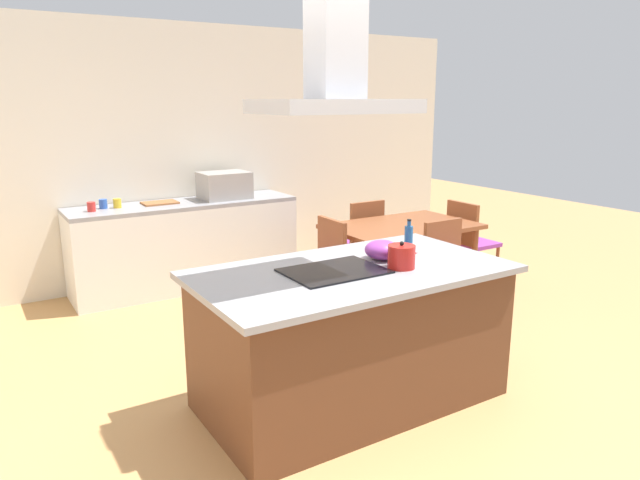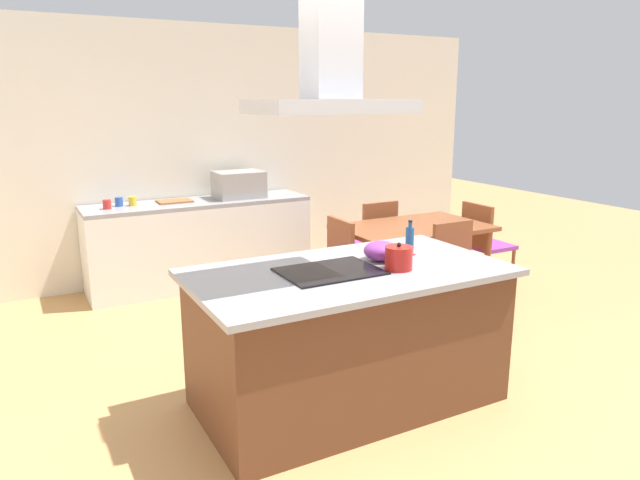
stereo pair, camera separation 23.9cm
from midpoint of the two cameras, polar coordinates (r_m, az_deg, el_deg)
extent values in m
plane|color=tan|center=(5.19, -4.65, -8.26)|extent=(16.00, 16.00, 0.00)
cube|color=beige|center=(6.49, -11.24, 8.23)|extent=(7.20, 0.10, 2.70)
cube|color=#59331E|center=(3.80, 4.58, -9.67)|extent=(1.88, 0.98, 0.86)
cube|color=gray|center=(3.65, 4.71, -3.17)|extent=(1.98, 1.08, 0.04)
cube|color=black|center=(3.57, 2.88, -3.08)|extent=(0.60, 0.44, 0.01)
cylinder|color=#B21E19|center=(3.66, 9.54, -1.75)|extent=(0.17, 0.17, 0.15)
sphere|color=black|center=(3.64, 9.59, -0.46)|extent=(0.03, 0.03, 0.03)
cone|color=#B21E19|center=(3.72, 10.83, -1.43)|extent=(0.06, 0.03, 0.04)
cylinder|color=navy|center=(4.04, 10.43, -0.06)|extent=(0.06, 0.06, 0.18)
cylinder|color=navy|center=(4.01, 10.49, 1.46)|extent=(0.03, 0.03, 0.04)
cylinder|color=black|center=(4.01, 10.51, 1.80)|extent=(0.03, 0.03, 0.01)
ellipsoid|color=purple|center=(3.85, 7.76, -1.06)|extent=(0.23, 0.23, 0.13)
cube|color=silver|center=(6.27, -10.56, -0.47)|extent=(2.30, 0.62, 0.86)
cube|color=gray|center=(6.17, -10.74, 3.58)|extent=(2.30, 0.62, 0.04)
cube|color=#9E9993|center=(6.30, -6.85, 5.40)|extent=(0.50, 0.38, 0.28)
cylinder|color=red|center=(5.93, -19.00, 3.31)|extent=(0.08, 0.08, 0.09)
cylinder|color=#2D56B2|center=(6.05, -17.97, 3.58)|extent=(0.08, 0.08, 0.09)
cylinder|color=gold|center=(6.04, -16.76, 3.65)|extent=(0.08, 0.08, 0.09)
cube|color=#995B33|center=(6.15, -12.93, 3.71)|extent=(0.34, 0.24, 0.02)
cube|color=brown|center=(5.68, 10.29, 1.19)|extent=(1.40, 0.90, 0.04)
cylinder|color=brown|center=(5.13, 7.26, -4.40)|extent=(0.06, 0.06, 0.71)
cylinder|color=brown|center=(5.91, 17.09, -2.46)|extent=(0.06, 0.06, 0.71)
cylinder|color=brown|center=(5.71, 2.94, -2.40)|extent=(0.06, 0.06, 0.71)
cylinder|color=brown|center=(6.43, 12.42, -0.89)|extent=(0.06, 0.06, 0.71)
cube|color=purple|center=(6.41, 17.19, -0.55)|extent=(0.42, 0.42, 0.04)
cube|color=brown|center=(6.22, 16.11, 1.39)|extent=(0.04, 0.42, 0.44)
cylinder|color=brown|center=(6.71, 17.05, -1.90)|extent=(0.04, 0.04, 0.41)
cylinder|color=brown|center=(6.47, 19.30, -2.63)|extent=(0.04, 0.04, 0.41)
cylinder|color=brown|center=(6.46, 14.80, -2.33)|extent=(0.04, 0.04, 0.41)
cylinder|color=brown|center=(6.22, 17.05, -3.11)|extent=(0.04, 0.04, 0.41)
cube|color=purple|center=(6.33, 5.95, -0.17)|extent=(0.42, 0.42, 0.04)
cube|color=brown|center=(6.13, 7.01, 1.64)|extent=(0.42, 0.04, 0.44)
cylinder|color=brown|center=(6.44, 3.67, -1.96)|extent=(0.04, 0.04, 0.41)
cylinder|color=brown|center=(6.63, 6.31, -1.55)|extent=(0.04, 0.04, 0.41)
cylinder|color=brown|center=(6.15, 5.46, -2.75)|extent=(0.04, 0.04, 0.41)
cylinder|color=brown|center=(6.35, 8.16, -2.29)|extent=(0.04, 0.04, 0.41)
cube|color=purple|center=(5.21, 15.30, -3.62)|extent=(0.42, 0.42, 0.04)
cube|color=brown|center=(5.28, 14.05, -0.61)|extent=(0.42, 0.04, 0.44)
cylinder|color=brown|center=(5.28, 17.92, -6.14)|extent=(0.04, 0.04, 0.41)
cylinder|color=brown|center=(5.04, 15.05, -6.90)|extent=(0.04, 0.04, 0.41)
cylinder|color=brown|center=(5.52, 15.23, -5.10)|extent=(0.04, 0.04, 0.41)
cylinder|color=brown|center=(5.29, 12.38, -5.76)|extent=(0.04, 0.04, 0.41)
cube|color=purple|center=(5.20, 1.49, -3.16)|extent=(0.42, 0.42, 0.04)
cube|color=brown|center=(5.23, 3.31, -0.35)|extent=(0.04, 0.42, 0.44)
cylinder|color=brown|center=(5.04, 0.72, -6.41)|extent=(0.04, 0.04, 0.41)
cylinder|color=brown|center=(5.34, -1.18, -5.24)|extent=(0.04, 0.04, 0.41)
cylinder|color=brown|center=(5.21, 4.19, -5.75)|extent=(0.04, 0.04, 0.41)
cylinder|color=brown|center=(5.50, 2.17, -4.66)|extent=(0.04, 0.04, 0.41)
cube|color=#ADADB2|center=(3.42, 3.09, 12.91)|extent=(0.90, 0.55, 0.08)
cube|color=#ADADB2|center=(3.44, 3.17, 19.42)|extent=(0.28, 0.24, 0.70)
camera|label=1|loc=(0.12, -88.27, 0.42)|focal=32.79mm
camera|label=2|loc=(0.12, 91.73, -0.42)|focal=32.79mm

